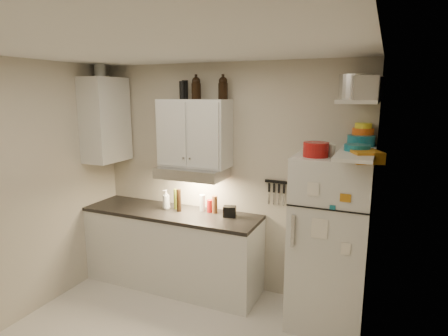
% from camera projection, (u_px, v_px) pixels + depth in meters
% --- Properties ---
extents(ceiling, '(3.20, 3.00, 0.02)m').
position_uv_depth(ceiling, '(143.00, 45.00, 2.72)').
color(ceiling, white).
rests_on(ceiling, ground).
extents(back_wall, '(3.20, 0.02, 2.60)m').
position_uv_depth(back_wall, '(225.00, 178.00, 4.33)').
color(back_wall, '#BCB4A1').
rests_on(back_wall, ground).
extents(left_wall, '(0.02, 3.00, 2.60)m').
position_uv_depth(left_wall, '(10.00, 195.00, 3.61)').
color(left_wall, '#BCB4A1').
rests_on(left_wall, ground).
extents(right_wall, '(0.02, 3.00, 2.60)m').
position_uv_depth(right_wall, '(365.00, 250.00, 2.34)').
color(right_wall, '#BCB4A1').
rests_on(right_wall, ground).
extents(base_cabinet, '(2.10, 0.60, 0.88)m').
position_uv_depth(base_cabinet, '(172.00, 250.00, 4.44)').
color(base_cabinet, silver).
rests_on(base_cabinet, floor).
extents(countertop, '(2.10, 0.62, 0.04)m').
position_uv_depth(countertop, '(171.00, 213.00, 4.35)').
color(countertop, black).
rests_on(countertop, base_cabinet).
extents(upper_cabinet, '(0.80, 0.33, 0.75)m').
position_uv_depth(upper_cabinet, '(195.00, 133.00, 4.19)').
color(upper_cabinet, silver).
rests_on(upper_cabinet, back_wall).
extents(side_cabinet, '(0.33, 0.55, 1.00)m').
position_uv_depth(side_cabinet, '(106.00, 120.00, 4.49)').
color(side_cabinet, silver).
rests_on(side_cabinet, left_wall).
extents(range_hood, '(0.76, 0.46, 0.12)m').
position_uv_depth(range_hood, '(192.00, 172.00, 4.21)').
color(range_hood, silver).
rests_on(range_hood, back_wall).
extents(fridge, '(0.70, 0.68, 1.70)m').
position_uv_depth(fridge, '(329.00, 242.00, 3.61)').
color(fridge, silver).
rests_on(fridge, floor).
extents(shelf_hi, '(0.30, 0.95, 0.03)m').
position_uv_depth(shelf_hi, '(360.00, 101.00, 3.15)').
color(shelf_hi, silver).
rests_on(shelf_hi, right_wall).
extents(shelf_lo, '(0.30, 0.95, 0.03)m').
position_uv_depth(shelf_lo, '(357.00, 152.00, 3.24)').
color(shelf_lo, silver).
rests_on(shelf_lo, right_wall).
extents(knife_strip, '(0.42, 0.02, 0.03)m').
position_uv_depth(knife_strip, '(284.00, 182.00, 4.03)').
color(knife_strip, black).
rests_on(knife_strip, back_wall).
extents(dutch_oven, '(0.26, 0.26, 0.13)m').
position_uv_depth(dutch_oven, '(316.00, 149.00, 3.37)').
color(dutch_oven, maroon).
rests_on(dutch_oven, fridge).
extents(book_stack, '(0.32, 0.35, 0.10)m').
position_uv_depth(book_stack, '(365.00, 156.00, 3.12)').
color(book_stack, '#B87417').
rests_on(book_stack, fridge).
extents(spice_jar, '(0.07, 0.07, 0.11)m').
position_uv_depth(spice_jar, '(332.00, 150.00, 3.39)').
color(spice_jar, silver).
rests_on(spice_jar, fridge).
extents(stock_pot, '(0.31, 0.31, 0.22)m').
position_uv_depth(stock_pot, '(356.00, 87.00, 3.41)').
color(stock_pot, silver).
rests_on(stock_pot, shelf_hi).
extents(tin_a, '(0.22, 0.21, 0.18)m').
position_uv_depth(tin_a, '(370.00, 88.00, 3.04)').
color(tin_a, '#AAAAAD').
rests_on(tin_a, shelf_hi).
extents(tin_b, '(0.20, 0.20, 0.18)m').
position_uv_depth(tin_b, '(365.00, 88.00, 2.76)').
color(tin_b, '#AAAAAD').
rests_on(tin_b, shelf_hi).
extents(bowl_teal, '(0.25, 0.25, 0.10)m').
position_uv_depth(bowl_teal, '(361.00, 141.00, 3.53)').
color(bowl_teal, '#16697C').
rests_on(bowl_teal, shelf_lo).
extents(bowl_orange, '(0.20, 0.20, 0.06)m').
position_uv_depth(bowl_orange, '(363.00, 131.00, 3.58)').
color(bowl_orange, orange).
rests_on(bowl_orange, bowl_teal).
extents(bowl_yellow, '(0.16, 0.16, 0.05)m').
position_uv_depth(bowl_yellow, '(363.00, 126.00, 3.57)').
color(bowl_yellow, yellow).
rests_on(bowl_yellow, bowl_orange).
extents(plates, '(0.29, 0.29, 0.06)m').
position_uv_depth(plates, '(357.00, 148.00, 3.23)').
color(plates, '#16697C').
rests_on(plates, shelf_lo).
extents(growler_a, '(0.11, 0.11, 0.25)m').
position_uv_depth(growler_a, '(196.00, 88.00, 4.09)').
color(growler_a, black).
rests_on(growler_a, upper_cabinet).
extents(growler_b, '(0.13, 0.13, 0.25)m').
position_uv_depth(growler_b, '(223.00, 88.00, 4.03)').
color(growler_b, black).
rests_on(growler_b, upper_cabinet).
extents(thermos_a, '(0.07, 0.07, 0.20)m').
position_uv_depth(thermos_a, '(182.00, 90.00, 4.17)').
color(thermos_a, black).
rests_on(thermos_a, upper_cabinet).
extents(thermos_b, '(0.07, 0.07, 0.21)m').
position_uv_depth(thermos_b, '(185.00, 90.00, 4.20)').
color(thermos_b, black).
rests_on(thermos_b, upper_cabinet).
extents(side_jar, '(0.14, 0.14, 0.17)m').
position_uv_depth(side_jar, '(100.00, 70.00, 4.42)').
color(side_jar, silver).
rests_on(side_jar, side_cabinet).
extents(soap_bottle, '(0.13, 0.13, 0.26)m').
position_uv_depth(soap_bottle, '(166.00, 198.00, 4.40)').
color(soap_bottle, silver).
rests_on(soap_bottle, countertop).
extents(pepper_mill, '(0.08, 0.08, 0.20)m').
position_uv_depth(pepper_mill, '(215.00, 205.00, 4.26)').
color(pepper_mill, brown).
rests_on(pepper_mill, countertop).
extents(oil_bottle, '(0.06, 0.06, 0.24)m').
position_uv_depth(oil_bottle, '(176.00, 199.00, 4.40)').
color(oil_bottle, '#566419').
rests_on(oil_bottle, countertop).
extents(vinegar_bottle, '(0.07, 0.07, 0.26)m').
position_uv_depth(vinegar_bottle, '(179.00, 200.00, 4.31)').
color(vinegar_bottle, black).
rests_on(vinegar_bottle, countertop).
extents(clear_bottle, '(0.08, 0.08, 0.19)m').
position_uv_depth(clear_bottle, '(202.00, 203.00, 4.33)').
color(clear_bottle, silver).
rests_on(clear_bottle, countertop).
extents(red_jar, '(0.08, 0.08, 0.15)m').
position_uv_depth(red_jar, '(210.00, 206.00, 4.30)').
color(red_jar, maroon).
rests_on(red_jar, countertop).
extents(caddy, '(0.16, 0.13, 0.12)m').
position_uv_depth(caddy, '(230.00, 211.00, 4.14)').
color(caddy, black).
rests_on(caddy, countertop).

